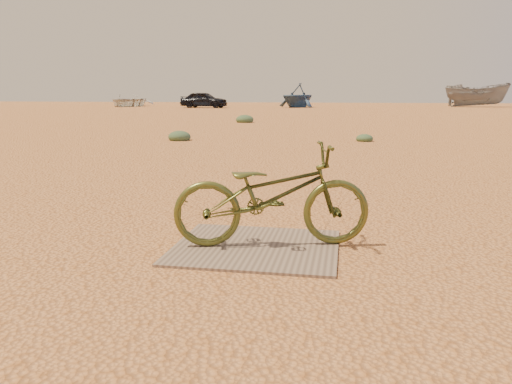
% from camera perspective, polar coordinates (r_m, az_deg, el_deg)
% --- Properties ---
extents(ground, '(120.00, 120.00, 0.00)m').
position_cam_1_polar(ground, '(4.14, -4.38, -6.65)').
color(ground, tan).
rests_on(ground, ground).
extents(plywood_board, '(1.35, 1.19, 0.02)m').
position_cam_1_polar(plywood_board, '(4.18, 0.00, -6.30)').
color(plywood_board, '#836C5A').
rests_on(plywood_board, ground).
extents(bicycle, '(1.71, 0.95, 0.85)m').
position_cam_1_polar(bicycle, '(4.10, 1.85, -0.33)').
color(bicycle, '#4D5321').
rests_on(bicycle, plywood_board).
extents(car, '(4.00, 1.86, 1.32)m').
position_cam_1_polar(car, '(42.51, -5.97, 10.45)').
color(car, black).
rests_on(car, ground).
extents(boat_near_left, '(3.79, 5.28, 1.09)m').
position_cam_1_polar(boat_near_left, '(47.92, -14.49, 10.11)').
color(boat_near_left, silver).
rests_on(boat_near_left, ground).
extents(boat_far_left, '(4.95, 5.11, 2.06)m').
position_cam_1_polar(boat_far_left, '(43.46, 4.80, 10.97)').
color(boat_far_left, '#314C6E').
rests_on(boat_far_left, ground).
extents(boat_mid_right, '(5.47, 2.25, 2.09)m').
position_cam_1_polar(boat_mid_right, '(48.84, 23.93, 10.11)').
color(boat_mid_right, slate).
rests_on(boat_mid_right, ground).
extents(kale_a, '(0.60, 0.60, 0.33)m').
position_cam_1_polar(kale_a, '(13.73, -8.73, 5.87)').
color(kale_a, '#4B6442').
rests_on(kale_a, ground).
extents(kale_b, '(0.45, 0.45, 0.25)m').
position_cam_1_polar(kale_b, '(13.61, 12.28, 5.69)').
color(kale_b, '#4B6442').
rests_on(kale_b, ground).
extents(kale_c, '(0.76, 0.76, 0.42)m').
position_cam_1_polar(kale_c, '(21.69, -1.30, 7.96)').
color(kale_c, '#4B6442').
rests_on(kale_c, ground).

